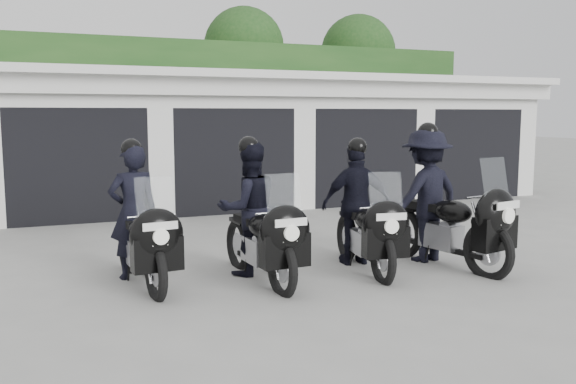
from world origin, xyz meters
name	(u,v)px	position (x,y,z in m)	size (l,w,h in m)	color
ground	(363,277)	(0.00, 0.00, 0.00)	(80.00, 80.00, 0.00)	gray
garage_block	(204,141)	(0.00, 8.06, 1.42)	(16.40, 6.80, 2.96)	silver
background_vegetation	(177,93)	(0.37, 12.92, 2.77)	(20.00, 3.90, 5.80)	#183C16
police_bike_a	(139,225)	(-2.68, 0.79, 0.72)	(0.75, 2.10, 1.83)	black
police_bike_b	(255,217)	(-1.29, 0.52, 0.78)	(0.87, 2.13, 1.85)	black
police_bike_c	(361,211)	(0.23, 0.50, 0.77)	(1.06, 2.07, 1.81)	black
police_bike_d	(435,202)	(1.30, 0.30, 0.86)	(1.32, 2.30, 2.02)	black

